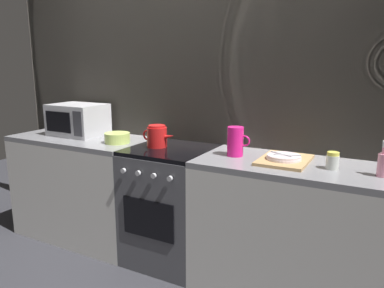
# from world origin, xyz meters

# --- Properties ---
(ground_plane) EXTENTS (8.00, 8.00, 0.00)m
(ground_plane) POSITION_xyz_m (0.00, 0.00, 0.00)
(ground_plane) COLOR #2D2D33
(back_wall) EXTENTS (3.60, 0.05, 2.40)m
(back_wall) POSITION_xyz_m (0.00, 0.32, 1.20)
(back_wall) COLOR #A39989
(back_wall) RESTS_ON ground_plane
(counter_left) EXTENTS (1.20, 0.60, 0.90)m
(counter_left) POSITION_xyz_m (-0.90, 0.00, 0.45)
(counter_left) COLOR silver
(counter_left) RESTS_ON ground_plane
(stove_unit) EXTENTS (0.60, 0.63, 0.90)m
(stove_unit) POSITION_xyz_m (-0.00, -0.00, 0.45)
(stove_unit) COLOR #4C4C51
(stove_unit) RESTS_ON ground_plane
(counter_right) EXTENTS (1.20, 0.60, 0.90)m
(counter_right) POSITION_xyz_m (0.90, 0.00, 0.45)
(counter_right) COLOR silver
(counter_right) RESTS_ON ground_plane
(microwave) EXTENTS (0.46, 0.35, 0.27)m
(microwave) POSITION_xyz_m (-0.98, 0.06, 1.04)
(microwave) COLOR #B2B2B7
(microwave) RESTS_ON counter_left
(kettle) EXTENTS (0.28, 0.15, 0.17)m
(kettle) POSITION_xyz_m (-0.11, -0.01, 0.98)
(kettle) COLOR red
(kettle) RESTS_ON stove_unit
(mixing_bowl) EXTENTS (0.20, 0.20, 0.08)m
(mixing_bowl) POSITION_xyz_m (-0.47, -0.04, 0.94)
(mixing_bowl) COLOR #B7D166
(mixing_bowl) RESTS_ON counter_left
(pitcher) EXTENTS (0.16, 0.11, 0.20)m
(pitcher) POSITION_xyz_m (0.52, 0.01, 1.00)
(pitcher) COLOR #E5197A
(pitcher) RESTS_ON counter_right
(dish_pile) EXTENTS (0.30, 0.40, 0.06)m
(dish_pile) POSITION_xyz_m (0.85, 0.01, 0.92)
(dish_pile) COLOR tan
(dish_pile) RESTS_ON counter_right
(spice_jar) EXTENTS (0.08, 0.08, 0.10)m
(spice_jar) POSITION_xyz_m (1.15, -0.02, 0.95)
(spice_jar) COLOR silver
(spice_jar) RESTS_ON counter_right
(spray_bottle) EXTENTS (0.08, 0.06, 0.20)m
(spray_bottle) POSITION_xyz_m (1.42, -0.04, 0.98)
(spray_bottle) COLOR pink
(spray_bottle) RESTS_ON counter_right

